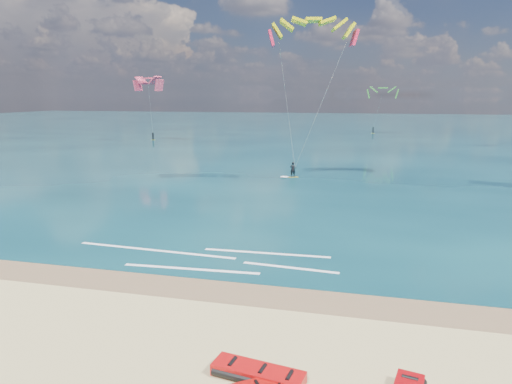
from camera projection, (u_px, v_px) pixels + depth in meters
ground at (304, 166)px, 55.52m from camera, size 320.00×320.00×0.00m
wet_sand_strip at (196, 288)px, 20.31m from camera, size 320.00×2.40×0.01m
sea at (336, 129)px, 116.43m from camera, size 320.00×200.00×0.04m
packed_kite_mid at (258, 379)px, 13.82m from camera, size 3.22×1.66×0.43m
kitesurfer_main at (303, 93)px, 43.28m from camera, size 9.12×6.13×16.48m
shoreline_foam at (214, 258)px, 23.92m from camera, size 14.77×3.65×0.01m
distant_kites at (362, 111)px, 82.80m from camera, size 75.39×28.47×11.63m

